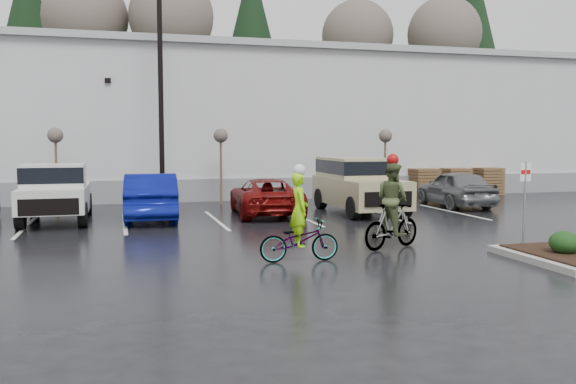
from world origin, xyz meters
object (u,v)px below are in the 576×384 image
object	(u,v)px
pallet_stack_b	(455,182)
car_blue	(151,196)
suv_tan	(360,185)
cyclist_hivis	(299,231)
sapling_mid	(221,140)
pallet_stack_a	(424,182)
fire_lane_sign	(525,194)
sapling_east	(385,140)
cyclist_olive	(392,214)
pickup_white	(57,192)
car_red	(266,197)
car_grey	(455,188)
pallet_stack_c	(487,181)
sapling_west	(55,140)
lamppost	(160,63)

from	to	relation	value
pallet_stack_b	car_blue	xyz separation A→B (m)	(-14.82, -5.20, 0.12)
suv_tan	cyclist_hivis	size ratio (longest dim) A/B	2.33
sapling_mid	pallet_stack_a	size ratio (longest dim) A/B	2.37
fire_lane_sign	sapling_east	bearing A→B (deg)	80.25
cyclist_olive	fire_lane_sign	bearing A→B (deg)	-136.06
fire_lane_sign	pickup_white	size ratio (longest dim) A/B	0.42
sapling_east	car_blue	xyz separation A→B (m)	(-10.62, -4.20, -1.93)
car_red	cyclist_olive	size ratio (longest dim) A/B	2.01
cyclist_olive	car_grey	bearing A→B (deg)	-61.99
car_red	cyclist_olive	xyz separation A→B (m)	(1.44, -7.53, 0.20)
pallet_stack_c	suv_tan	bearing A→B (deg)	-149.59
pallet_stack_a	car_blue	distance (m)	14.11
pallet_stack_b	car_grey	size ratio (longest dim) A/B	0.31
pallet_stack_a	car_grey	xyz separation A→B (m)	(-0.94, -4.42, 0.07)
pallet_stack_b	pickup_white	size ratio (longest dim) A/B	0.26
pallet_stack_c	pickup_white	size ratio (longest dim) A/B	0.26
car_grey	cyclist_olive	world-z (taller)	cyclist_olive
car_grey	cyclist_olive	xyz separation A→B (m)	(-6.66, -8.13, 0.12)
sapling_mid	car_red	bearing A→B (deg)	-76.57
pallet_stack_b	cyclist_olive	size ratio (longest dim) A/B	0.57
sapling_west	cyclist_hivis	world-z (taller)	sapling_west
cyclist_hivis	cyclist_olive	size ratio (longest dim) A/B	0.92
sapling_east	pallet_stack_c	distance (m)	6.42
pallet_stack_a	sapling_mid	bearing A→B (deg)	-174.29
sapling_west	pickup_white	world-z (taller)	sapling_west
lamppost	pallet_stack_a	size ratio (longest dim) A/B	6.83
suv_tan	car_grey	xyz separation A→B (m)	(4.55, 0.86, -0.28)
sapling_east	car_blue	bearing A→B (deg)	-158.40
lamppost	sapling_mid	size ratio (longest dim) A/B	2.88
pickup_white	cyclist_hivis	bearing A→B (deg)	-56.03
cyclist_hivis	sapling_east	bearing A→B (deg)	-30.18
pallet_stack_a	car_red	world-z (taller)	pallet_stack_a
car_blue	cyclist_hivis	xyz separation A→B (m)	(2.82, -8.26, -0.11)
car_blue	lamppost	bearing A→B (deg)	-98.39
pallet_stack_b	car_blue	distance (m)	15.71
fire_lane_sign	cyclist_hivis	size ratio (longest dim) A/B	1.01
sapling_west	sapling_east	distance (m)	14.00
sapling_mid	pallet_stack_b	world-z (taller)	sapling_mid
pallet_stack_c	car_red	size ratio (longest dim) A/B	0.28
pallet_stack_a	fire_lane_sign	world-z (taller)	fire_lane_sign
pallet_stack_a	cyclist_hivis	bearing A→B (deg)	-127.43
car_blue	pickup_white	bearing A→B (deg)	-5.81
sapling_west	sapling_mid	bearing A→B (deg)	0.00
fire_lane_sign	car_grey	bearing A→B (deg)	68.16
lamppost	sapling_west	distance (m)	5.07
car_grey	cyclist_hivis	distance (m)	13.02
fire_lane_sign	sapling_west	bearing A→B (deg)	132.67
sapling_west	car_red	bearing A→B (deg)	-28.26
pickup_white	sapling_mid	bearing A→B (deg)	31.34
pallet_stack_b	car_red	size ratio (longest dim) A/B	0.28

